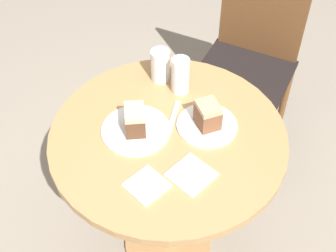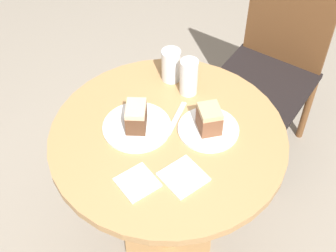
% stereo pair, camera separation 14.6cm
% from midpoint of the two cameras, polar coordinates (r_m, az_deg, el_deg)
% --- Properties ---
extents(ground_plane, '(8.00, 8.00, 0.00)m').
position_cam_midpoint_polar(ground_plane, '(2.17, 1.99, -14.17)').
color(ground_plane, gray).
extents(table, '(0.81, 0.81, 0.73)m').
position_cam_midpoint_polar(table, '(1.70, 2.47, -4.87)').
color(table, tan).
rests_on(table, ground_plane).
extents(chair, '(0.49, 0.52, 0.92)m').
position_cam_midpoint_polar(chair, '(2.29, 14.10, 6.75)').
color(chair, brown).
rests_on(chair, ground_plane).
extents(plate_near, '(0.23, 0.23, 0.01)m').
position_cam_midpoint_polar(plate_near, '(1.59, -1.19, -0.22)').
color(plate_near, white).
rests_on(plate_near, table).
extents(plate_far, '(0.21, 0.21, 0.01)m').
position_cam_midpoint_polar(plate_far, '(1.59, 7.56, -0.53)').
color(plate_far, white).
rests_on(plate_far, table).
extents(cake_slice_near, '(0.11, 0.11, 0.09)m').
position_cam_midpoint_polar(cake_slice_near, '(1.55, -1.22, 1.02)').
color(cake_slice_near, brown).
rests_on(cake_slice_near, plate_near).
extents(cake_slice_far, '(0.11, 0.11, 0.09)m').
position_cam_midpoint_polar(cake_slice_far, '(1.56, 7.74, 0.73)').
color(cake_slice_far, brown).
rests_on(cake_slice_far, plate_far).
extents(glass_lemonade, '(0.07, 0.07, 0.14)m').
position_cam_midpoint_polar(glass_lemonade, '(1.69, 5.04, 5.65)').
color(glass_lemonade, silver).
rests_on(glass_lemonade, table).
extents(glass_water, '(0.07, 0.07, 0.13)m').
position_cam_midpoint_polar(glass_water, '(1.74, 2.81, 7.17)').
color(glass_water, silver).
rests_on(glass_water, table).
extents(napkin_stack, '(0.14, 0.14, 0.01)m').
position_cam_midpoint_polar(napkin_stack, '(1.46, 4.77, -6.35)').
color(napkin_stack, white).
rests_on(napkin_stack, table).
extents(fork, '(0.07, 0.16, 0.00)m').
position_cam_midpoint_polar(fork, '(1.62, 3.60, 0.84)').
color(fork, silver).
rests_on(fork, table).
extents(napkin_side, '(0.13, 0.13, 0.01)m').
position_cam_midpoint_polar(napkin_side, '(1.44, -0.85, -7.06)').
color(napkin_side, white).
rests_on(napkin_side, table).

